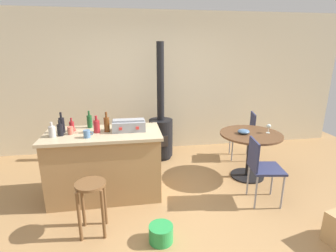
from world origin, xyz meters
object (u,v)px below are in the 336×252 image
object	(u,v)px
kitchen_island	(105,164)
bottle_0	(107,124)
wooden_stool	(91,196)
toolbox	(129,125)
bottle_2	(60,130)
bottle_3	(72,126)
folding_chair_far	(245,131)
plastic_bucket	(161,234)
bottle_5	(52,131)
serving_bowl	(244,131)
bottle_6	(97,126)
wine_glass	(269,126)
cup_0	(71,130)
cup_1	(87,134)
wood_stove	(161,131)
folding_chair_near	(261,166)
bottle_1	(90,121)
bottle_4	(62,125)
dining_table	(250,144)

from	to	relation	value
kitchen_island	bottle_0	size ratio (longest dim) A/B	5.65
wooden_stool	toolbox	size ratio (longest dim) A/B	1.41
toolbox	bottle_2	distance (m)	0.87
bottle_3	folding_chair_far	bearing A→B (deg)	15.64
plastic_bucket	bottle_5	bearing A→B (deg)	142.15
kitchen_island	serving_bowl	bearing A→B (deg)	5.56
toolbox	bottle_5	xyz separation A→B (m)	(-0.95, -0.11, 0.00)
bottle_6	wine_glass	world-z (taller)	bottle_6
cup_0	cup_1	xyz separation A→B (m)	(0.23, -0.18, -0.00)
wood_stove	cup_0	bearing A→B (deg)	-138.32
folding_chair_near	bottle_3	distance (m)	2.57
kitchen_island	plastic_bucket	size ratio (longest dim) A/B	5.85
cup_0	serving_bowl	size ratio (longest dim) A/B	0.62
bottle_1	serving_bowl	world-z (taller)	bottle_1
kitchen_island	bottle_3	world-z (taller)	bottle_3
bottle_4	bottle_2	bearing A→B (deg)	-87.82
bottle_3	plastic_bucket	bearing A→B (deg)	-48.43
bottle_5	cup_0	xyz separation A→B (m)	(0.20, 0.09, -0.02)
toolbox	cup_0	bearing A→B (deg)	-177.97
folding_chair_far	toolbox	size ratio (longest dim) A/B	2.01
folding_chair_near	bottle_5	size ratio (longest dim) A/B	4.56
wood_stove	bottle_3	distance (m)	1.78
bottle_4	plastic_bucket	world-z (taller)	bottle_4
wooden_stool	bottle_2	world-z (taller)	bottle_2
cup_1	serving_bowl	xyz separation A→B (m)	(2.27, 0.39, -0.21)
wooden_stool	wine_glass	distance (m)	2.79
folding_chair_near	cup_0	world-z (taller)	cup_0
toolbox	cup_0	xyz separation A→B (m)	(-0.75, -0.03, -0.02)
bottle_5	wooden_stool	bearing A→B (deg)	-53.41
toolbox	wooden_stool	bearing A→B (deg)	-118.57
dining_table	cup_0	xyz separation A→B (m)	(-2.62, -0.20, 0.42)
wooden_stool	bottle_2	xyz separation A→B (m)	(-0.43, 0.73, 0.56)
folding_chair_near	wood_stove	bearing A→B (deg)	123.20
dining_table	serving_bowl	bearing A→B (deg)	175.95
kitchen_island	wooden_stool	size ratio (longest dim) A/B	2.48
bottle_6	bottle_0	bearing A→B (deg)	8.17
wood_stove	folding_chair_near	bearing A→B (deg)	-56.80
wooden_stool	wood_stove	distance (m)	2.22
kitchen_island	cup_1	world-z (taller)	cup_1
wooden_stool	bottle_6	xyz separation A→B (m)	(0.02, 0.79, 0.57)
bottle_0	bottle_2	distance (m)	0.58
bottle_3	wooden_stool	bearing A→B (deg)	-70.63
bottle_4	wine_glass	size ratio (longest dim) A/B	1.93
toolbox	bottle_1	world-z (taller)	bottle_1
wooden_stool	bottle_0	bearing A→B (deg)	79.66
cup_1	bottle_1	bearing A→B (deg)	92.73
bottle_3	bottle_1	bearing A→B (deg)	31.81
folding_chair_far	bottle_2	xyz separation A→B (m)	(-3.01, -0.99, 0.49)
bottle_3	cup_0	world-z (taller)	bottle_3
dining_table	bottle_3	size ratio (longest dim) A/B	5.17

